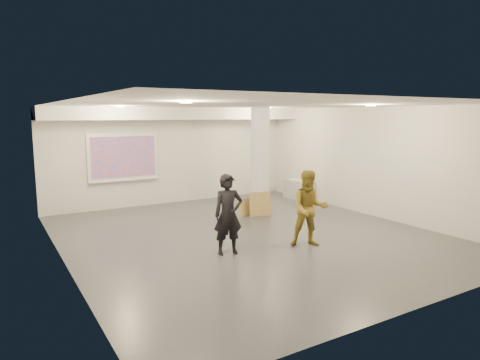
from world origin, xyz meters
TOP-DOWN VIEW (x-y plane):
  - floor at (0.00, 0.00)m, footprint 8.00×9.00m
  - ceiling at (0.00, 0.00)m, footprint 8.00×9.00m
  - wall_back at (0.00, 4.50)m, footprint 8.00×0.01m
  - wall_front at (0.00, -4.50)m, footprint 8.00×0.01m
  - wall_left at (-4.00, 0.00)m, footprint 0.01×9.00m
  - wall_right at (4.00, 0.00)m, footprint 0.01×9.00m
  - soffit_band at (0.00, 3.95)m, footprint 8.00×1.10m
  - downlight_nw at (-2.20, 2.50)m, footprint 0.22×0.22m
  - downlight_ne at (2.20, 2.50)m, footprint 0.22×0.22m
  - downlight_sw at (-2.20, -1.50)m, footprint 0.22×0.22m
  - downlight_se at (2.20, -1.50)m, footprint 0.22×0.22m
  - column at (1.50, 1.80)m, footprint 0.52×0.52m
  - projection_screen at (-1.60, 4.45)m, footprint 2.10×0.13m
  - credenza at (3.72, 2.78)m, footprint 0.54×1.12m
  - papers_stack at (3.67, 2.98)m, footprint 0.36×0.41m
  - postit_pad at (3.68, 2.58)m, footprint 0.31×0.37m
  - cardboard_back at (1.29, 1.46)m, footprint 0.63×0.23m
  - cardboard_front at (0.96, 1.72)m, footprint 0.45×0.24m
  - woman at (-1.07, -0.93)m, footprint 0.66×0.50m
  - man at (0.67, -1.34)m, footprint 0.99×0.93m

SIDE VIEW (x-z plane):
  - floor at x=0.00m, z-range -0.01..0.01m
  - cardboard_front at x=0.96m, z-range 0.00..0.47m
  - credenza at x=3.72m, z-range 0.00..0.63m
  - cardboard_back at x=1.29m, z-range 0.00..0.67m
  - papers_stack at x=3.67m, z-range 0.63..0.65m
  - postit_pad at x=3.68m, z-range 0.63..0.66m
  - woman at x=-1.07m, z-range 0.00..1.62m
  - man at x=0.67m, z-range 0.00..1.63m
  - wall_back at x=0.00m, z-range 0.00..3.00m
  - wall_front at x=0.00m, z-range 0.00..3.00m
  - wall_left at x=-4.00m, z-range 0.00..3.00m
  - wall_right at x=4.00m, z-range 0.00..3.00m
  - column at x=1.50m, z-range 0.00..3.00m
  - projection_screen at x=-1.60m, z-range 0.82..2.24m
  - soffit_band at x=0.00m, z-range 2.64..3.00m
  - downlight_nw at x=-2.20m, z-range 2.97..2.99m
  - downlight_ne at x=2.20m, z-range 2.97..2.99m
  - downlight_sw at x=-2.20m, z-range 2.97..2.99m
  - downlight_se at x=2.20m, z-range 2.97..2.99m
  - ceiling at x=0.00m, z-range 3.00..3.00m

